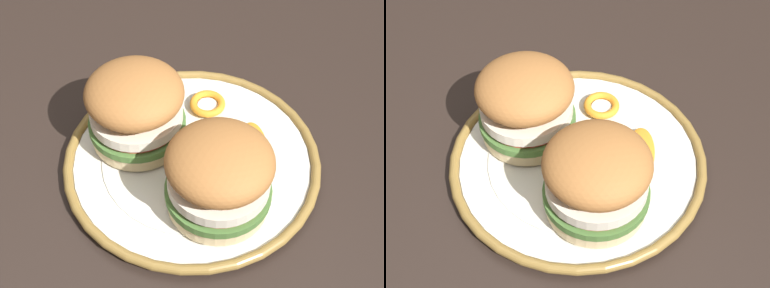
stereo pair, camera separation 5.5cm
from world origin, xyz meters
TOP-DOWN VIEW (x-y plane):
  - dining_table at (0.00, 0.00)m, footprint 1.23×0.98m
  - dinner_plate at (0.05, 0.04)m, footprint 0.31×0.31m
  - sandwich_half_left at (0.09, -0.02)m, footprint 0.16×0.16m
  - sandwich_half_right at (-0.02, 0.06)m, footprint 0.16×0.16m
  - orange_peel_curled at (0.04, 0.13)m, footprint 0.06×0.06m
  - orange_peel_strip_long at (0.12, 0.08)m, footprint 0.06×0.08m

SIDE VIEW (x-z plane):
  - dining_table at x=0.00m, z-range 0.27..0.98m
  - dinner_plate at x=0.05m, z-range 0.72..0.73m
  - orange_peel_strip_long at x=0.12m, z-range 0.73..0.74m
  - orange_peel_curled at x=0.04m, z-range 0.73..0.74m
  - sandwich_half_left at x=0.09m, z-range 0.73..0.83m
  - sandwich_half_right at x=-0.02m, z-range 0.73..0.83m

